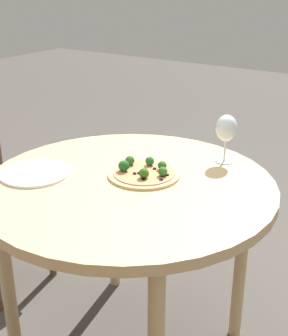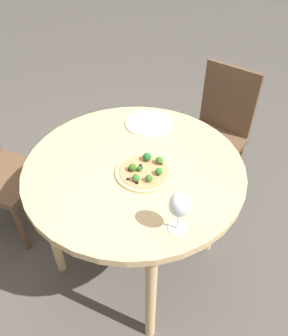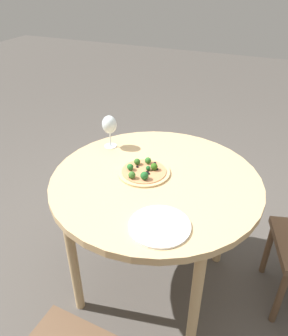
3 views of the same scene
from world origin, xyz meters
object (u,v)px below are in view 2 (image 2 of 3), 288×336
object	(u,v)px
wine_glass	(180,206)
pizza	(145,171)
chair	(216,130)
plate_near	(148,123)

from	to	relation	value
wine_glass	pizza	bearing A→B (deg)	56.70
chair	wine_glass	world-z (taller)	wine_glass
pizza	wine_glass	world-z (taller)	wine_glass
chair	pizza	size ratio (longest dim) A/B	3.40
pizza	chair	bearing A→B (deg)	1.82
chair	plate_near	xyz separation A→B (m)	(-0.56, 0.18, 0.30)
wine_glass	plate_near	bearing A→B (deg)	43.57
chair	plate_near	bearing A→B (deg)	-105.26
wine_glass	plate_near	xyz separation A→B (m)	(0.52, 0.50, -0.13)
chair	wine_glass	size ratio (longest dim) A/B	4.75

